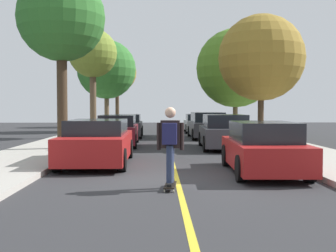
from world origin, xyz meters
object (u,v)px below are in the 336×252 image
parked_car_left_nearest (98,142)px  street_tree_left_near (93,54)px  street_tree_left_nearest (61,19)px  skateboard (170,185)px  parked_car_left_far (127,126)px  parked_car_right_nearest (263,148)px  parked_car_right_near (224,132)px  parked_car_right_far (207,125)px  street_tree_left_far (107,70)px  street_tree_right_nearest (261,58)px  street_tree_left_farthest (117,73)px  street_tree_right_near (236,68)px  parked_car_left_near (118,130)px  fire_hydrant (70,141)px  parked_car_right_farthest (198,123)px  skateboarder (170,141)px

parked_car_left_nearest → street_tree_left_near: 12.30m
street_tree_left_nearest → skateboard: 10.11m
parked_car_left_far → parked_car_right_nearest: parked_car_right_nearest is taller
parked_car_left_nearest → parked_car_right_near: (4.65, 4.74, 0.04)m
parked_car_right_nearest → parked_car_right_far: 12.89m
street_tree_left_nearest → street_tree_left_far: street_tree_left_nearest is taller
street_tree_right_nearest → street_tree_left_farthest: bearing=113.5°
parked_car_right_far → street_tree_right_near: size_ratio=0.71×
parked_car_left_nearest → parked_car_left_near: 6.43m
parked_car_right_near → fire_hydrant: parked_car_right_near is taller
parked_car_right_nearest → parked_car_right_far: parked_car_right_far is taller
skateboard → parked_car_left_far: bearing=97.6°
street_tree_left_farthest → street_tree_left_far: bearing=-90.0°
parked_car_right_nearest → skateboard: (-2.52, -2.14, -0.58)m
parked_car_left_nearest → parked_car_right_nearest: size_ratio=1.09×
street_tree_left_far → parked_car_left_far: bearing=-72.0°
street_tree_right_near → street_tree_right_nearest: bearing=-90.0°
parked_car_left_near → street_tree_right_near: (6.56, 6.12, 3.45)m
parked_car_left_nearest → street_tree_right_nearest: (6.56, 6.16, 3.33)m
street_tree_left_nearest → street_tree_left_farthest: size_ratio=1.04×
street_tree_right_nearest → fire_hydrant: 9.32m
parked_car_left_near → parked_car_left_far: bearing=90.0°
parked_car_right_far → parked_car_right_farthest: 5.68m
parked_car_right_nearest → street_tree_right_nearest: street_tree_right_nearest is taller
street_tree_left_near → parked_car_left_nearest: bearing=-80.5°
skateboard → street_tree_left_farthest: bearing=97.8°
parked_car_right_near → parked_car_right_nearest: bearing=-90.0°
parked_car_right_farthest → street_tree_left_far: (-6.56, 1.17, 3.88)m
street_tree_left_near → street_tree_left_far: bearing=90.0°
street_tree_right_nearest → skateboarder: 11.57m
parked_car_right_near → parked_car_left_near: bearing=160.0°
parked_car_right_near → skateboard: parked_car_right_near is taller
parked_car_left_nearest → street_tree_left_far: street_tree_left_far is taller
street_tree_left_far → skateboarder: 22.55m
parked_car_right_far → fire_hydrant: parked_car_right_far is taller
street_tree_left_far → street_tree_left_nearest: bearing=-90.0°
parked_car_left_near → street_tree_left_far: size_ratio=0.71×
parked_car_left_far → street_tree_left_farthest: bearing=97.9°
parked_car_right_farthest → street_tree_left_farthest: (-6.56, 8.96, 4.30)m
parked_car_right_farthest → skateboard: (-2.52, -20.71, -0.56)m
skateboarder → fire_hydrant: bearing=116.7°
parked_car_left_nearest → parked_car_left_far: 11.92m
street_tree_left_farthest → parked_car_right_far: bearing=-65.9°
parked_car_left_near → skateboard: parked_car_left_near is taller
parked_car_left_far → fire_hydrant: 8.96m
parked_car_right_near → street_tree_left_far: bearing=116.7°
parked_car_left_far → skateboard: bearing=-82.4°
street_tree_left_farthest → parked_car_left_far: bearing=-82.1°
parked_car_left_nearest → parked_car_left_far: parked_car_left_nearest is taller
street_tree_left_near → street_tree_right_near: size_ratio=0.96×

